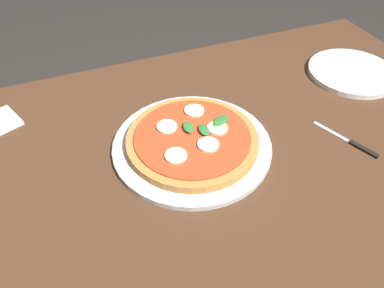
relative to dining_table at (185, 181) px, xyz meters
name	(u,v)px	position (x,y,z in m)	size (l,w,h in m)	color
dining_table	(185,181)	(0.00, 0.00, 0.00)	(1.51, 0.82, 0.71)	#4C301E
serving_tray	(192,145)	(0.02, 0.01, 0.10)	(0.35, 0.35, 0.01)	silver
pizza	(192,139)	(0.02, 0.01, 0.12)	(0.29, 0.29, 0.03)	#C6843F
plate_white	(352,72)	(0.54, 0.12, 0.10)	(0.24, 0.24, 0.01)	white
knife	(353,143)	(0.36, -0.11, 0.10)	(0.07, 0.15, 0.01)	black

